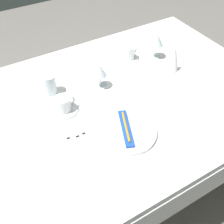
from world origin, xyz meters
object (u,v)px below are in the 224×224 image
at_px(fork_outer, 91,144).
at_px(wine_glass_centre, 157,41).
at_px(coffee_cup_right, 63,104).
at_px(spoon_dessert, 161,108).
at_px(toothbrush_package, 126,128).
at_px(drink_tumbler, 49,84).
at_px(dinner_knife, 154,116).
at_px(wine_glass_left, 100,72).
at_px(napkin_folded, 174,58).
at_px(fork_inner, 84,146).
at_px(dinner_plate, 126,130).
at_px(spoon_soup, 157,110).
at_px(fork_salad, 74,148).
at_px(coffee_cup_left, 128,52).

relative_size(fork_outer, wine_glass_centre, 1.47).
bearing_deg(coffee_cup_right, spoon_dessert, -28.33).
bearing_deg(toothbrush_package, drink_tumbler, 114.34).
distance_m(dinner_knife, wine_glass_centre, 0.51).
height_order(toothbrush_package, wine_glass_left, wine_glass_left).
relative_size(fork_outer, napkin_folded, 1.36).
bearing_deg(fork_inner, dinner_plate, -5.69).
xyz_separation_m(spoon_soup, napkin_folded, (0.26, 0.22, 0.08)).
relative_size(fork_inner, coffee_cup_right, 2.17).
distance_m(spoon_dessert, napkin_folded, 0.33).
xyz_separation_m(fork_inner, wine_glass_centre, (0.66, 0.39, 0.11)).
relative_size(spoon_soup, drink_tumbler, 2.09).
bearing_deg(fork_salad, coffee_cup_left, 38.52).
bearing_deg(wine_glass_centre, coffee_cup_right, -167.08).
xyz_separation_m(fork_outer, wine_glass_centre, (0.63, 0.39, 0.11)).
relative_size(dinner_plate, coffee_cup_left, 2.78).
height_order(spoon_dessert, coffee_cup_right, coffee_cup_right).
relative_size(fork_salad, dinner_knife, 0.99).
bearing_deg(fork_salad, wine_glass_centre, 28.23).
relative_size(dinner_plate, napkin_folded, 1.69).
bearing_deg(wine_glass_left, dinner_plate, -99.13).
distance_m(toothbrush_package, spoon_soup, 0.21).
xyz_separation_m(fork_inner, coffee_cup_left, (0.51, 0.45, 0.05)).
height_order(fork_outer, wine_glass_left, wine_glass_left).
bearing_deg(fork_salad, spoon_dessert, 0.84).
height_order(toothbrush_package, wine_glass_centre, wine_glass_centre).
relative_size(coffee_cup_left, coffee_cup_right, 1.01).
xyz_separation_m(dinner_plate, napkin_folded, (0.47, 0.26, 0.07)).
relative_size(dinner_knife, spoon_soup, 0.96).
bearing_deg(napkin_folded, dinner_knife, -140.93).
distance_m(dinner_plate, fork_salad, 0.24).
bearing_deg(fork_inner, coffee_cup_right, 86.65).
distance_m(coffee_cup_left, coffee_cup_right, 0.54).
height_order(dinner_knife, spoon_soup, spoon_soup).
xyz_separation_m(dinner_plate, wine_glass_centre, (0.46, 0.41, 0.10)).
distance_m(dinner_knife, napkin_folded, 0.40).
xyz_separation_m(wine_glass_centre, drink_tumbler, (-0.65, 0.01, -0.06)).
bearing_deg(dinner_plate, napkin_folded, 28.81).
bearing_deg(wine_glass_centre, wine_glass_left, -169.55).
xyz_separation_m(spoon_dessert, wine_glass_left, (-0.17, 0.29, 0.09)).
distance_m(fork_inner, wine_glass_centre, 0.77).
bearing_deg(toothbrush_package, coffee_cup_left, 56.22).
bearing_deg(wine_glass_centre, spoon_dessert, -122.72).
relative_size(toothbrush_package, spoon_soup, 0.94).
relative_size(fork_inner, dinner_knife, 1.01).
xyz_separation_m(spoon_soup, drink_tumbler, (-0.39, 0.38, 0.05)).
height_order(fork_outer, coffee_cup_right, coffee_cup_right).
xyz_separation_m(spoon_dessert, drink_tumbler, (-0.42, 0.38, 0.05)).
bearing_deg(wine_glass_left, coffee_cup_right, -162.89).
height_order(fork_salad, drink_tumbler, drink_tumbler).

